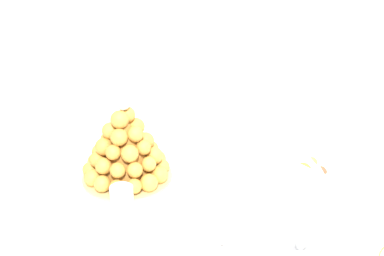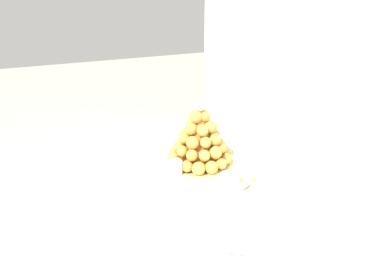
{
  "view_description": "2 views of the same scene",
  "coord_description": "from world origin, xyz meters",
  "px_view_note": "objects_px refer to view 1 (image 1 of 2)",
  "views": [
    {
      "loc": [
        0.31,
        -0.97,
        1.53
      ],
      "look_at": [
        -0.07,
        0.01,
        1.0
      ],
      "focal_mm": 46.88,
      "sensor_mm": 36.0,
      "label": 1
    },
    {
      "loc": [
        0.88,
        -0.48,
        1.44
      ],
      "look_at": [
        -0.13,
        -0.05,
        1.0
      ],
      "focal_mm": 36.5,
      "sensor_mm": 36.0,
      "label": 2
    }
  ],
  "objects_px": {
    "serving_tray": "(141,186)",
    "macaron_goblet": "(306,199)",
    "croquembouche": "(125,149)",
    "dessert_cup_left": "(51,180)",
    "wine_glass": "(195,136)",
    "dessert_cup_mid_left": "(122,197)",
    "dessert_cup_centre": "(203,216)"
  },
  "relations": [
    {
      "from": "macaron_goblet",
      "to": "croquembouche",
      "type": "bearing_deg",
      "value": 166.37
    },
    {
      "from": "dessert_cup_left",
      "to": "wine_glass",
      "type": "height_order",
      "value": "wine_glass"
    },
    {
      "from": "croquembouche",
      "to": "dessert_cup_centre",
      "type": "distance_m",
      "value": 0.29
    },
    {
      "from": "dessert_cup_left",
      "to": "dessert_cup_centre",
      "type": "distance_m",
      "value": 0.42
    },
    {
      "from": "serving_tray",
      "to": "dessert_cup_mid_left",
      "type": "relative_size",
      "value": 9.83
    },
    {
      "from": "serving_tray",
      "to": "dessert_cup_centre",
      "type": "bearing_deg",
      "value": -24.1
    },
    {
      "from": "dessert_cup_mid_left",
      "to": "dessert_cup_centre",
      "type": "height_order",
      "value": "dessert_cup_mid_left"
    },
    {
      "from": "serving_tray",
      "to": "wine_glass",
      "type": "bearing_deg",
      "value": 55.38
    },
    {
      "from": "croquembouche",
      "to": "macaron_goblet",
      "type": "relative_size",
      "value": 1.09
    },
    {
      "from": "croquembouche",
      "to": "wine_glass",
      "type": "relative_size",
      "value": 1.71
    },
    {
      "from": "croquembouche",
      "to": "dessert_cup_centre",
      "type": "relative_size",
      "value": 4.81
    },
    {
      "from": "dessert_cup_centre",
      "to": "macaron_goblet",
      "type": "bearing_deg",
      "value": -0.74
    },
    {
      "from": "macaron_goblet",
      "to": "wine_glass",
      "type": "distance_m",
      "value": 0.42
    },
    {
      "from": "serving_tray",
      "to": "croquembouche",
      "type": "distance_m",
      "value": 0.11
    },
    {
      "from": "dessert_cup_left",
      "to": "wine_glass",
      "type": "relative_size",
      "value": 0.43
    },
    {
      "from": "croquembouche",
      "to": "dessert_cup_left",
      "type": "bearing_deg",
      "value": -143.87
    },
    {
      "from": "dessert_cup_mid_left",
      "to": "dessert_cup_centre",
      "type": "relative_size",
      "value": 1.15
    },
    {
      "from": "macaron_goblet",
      "to": "wine_glass",
      "type": "bearing_deg",
      "value": 144.5
    },
    {
      "from": "serving_tray",
      "to": "macaron_goblet",
      "type": "height_order",
      "value": "macaron_goblet"
    },
    {
      "from": "dessert_cup_mid_left",
      "to": "wine_glass",
      "type": "relative_size",
      "value": 0.41
    },
    {
      "from": "serving_tray",
      "to": "croquembouche",
      "type": "xyz_separation_m",
      "value": [
        -0.05,
        0.02,
        0.09
      ]
    },
    {
      "from": "croquembouche",
      "to": "serving_tray",
      "type": "bearing_deg",
      "value": -22.76
    },
    {
      "from": "croquembouche",
      "to": "dessert_cup_mid_left",
      "type": "relative_size",
      "value": 4.17
    },
    {
      "from": "dessert_cup_left",
      "to": "wine_glass",
      "type": "distance_m",
      "value": 0.4
    },
    {
      "from": "serving_tray",
      "to": "dessert_cup_centre",
      "type": "relative_size",
      "value": 11.35
    },
    {
      "from": "serving_tray",
      "to": "croquembouche",
      "type": "bearing_deg",
      "value": 157.24
    },
    {
      "from": "dessert_cup_mid_left",
      "to": "dessert_cup_centre",
      "type": "distance_m",
      "value": 0.21
    },
    {
      "from": "dessert_cup_centre",
      "to": "wine_glass",
      "type": "bearing_deg",
      "value": 114.93
    },
    {
      "from": "macaron_goblet",
      "to": "dessert_cup_centre",
      "type": "bearing_deg",
      "value": 179.26
    },
    {
      "from": "croquembouche",
      "to": "dessert_cup_left",
      "type": "relative_size",
      "value": 3.97
    },
    {
      "from": "serving_tray",
      "to": "dessert_cup_centre",
      "type": "height_order",
      "value": "dessert_cup_centre"
    },
    {
      "from": "dessert_cup_mid_left",
      "to": "wine_glass",
      "type": "height_order",
      "value": "wine_glass"
    }
  ]
}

